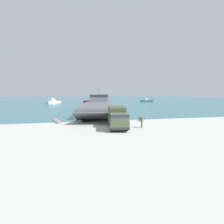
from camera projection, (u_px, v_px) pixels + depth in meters
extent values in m
plane|color=#B7B5AD|center=(110.00, 126.00, 27.14)|extent=(240.00, 240.00, 0.00)
cube|color=#336B75|center=(83.00, 100.00, 119.48)|extent=(240.00, 180.00, 0.01)
cube|color=slate|center=(98.00, 107.00, 49.20)|extent=(13.21, 34.75, 2.03)
cube|color=#56565B|center=(98.00, 103.00, 49.08)|extent=(12.36, 33.31, 0.08)
cube|color=slate|center=(99.00, 98.00, 60.56)|extent=(7.05, 10.25, 2.48)
cube|color=#28333D|center=(99.00, 96.00, 60.48)|extent=(7.22, 10.37, 0.74)
cylinder|color=#3F3F42|center=(99.00, 91.00, 60.28)|extent=(0.16, 0.16, 2.40)
cube|color=#56565B|center=(95.00, 117.00, 29.83)|extent=(7.58, 6.19, 2.05)
cube|color=#475638|center=(117.00, 121.00, 25.85)|extent=(3.44, 7.38, 1.12)
cube|color=#475638|center=(119.00, 117.00, 23.41)|extent=(2.66, 2.71, 0.88)
cube|color=#28333D|center=(119.00, 115.00, 23.39)|extent=(2.74, 2.74, 0.44)
cube|color=#3C492E|center=(117.00, 112.00, 26.90)|extent=(2.99, 4.77, 1.45)
cube|color=#2D2D2D|center=(120.00, 129.00, 22.46)|extent=(2.56, 0.58, 0.32)
cylinder|color=black|center=(126.00, 126.00, 23.78)|extent=(0.56, 1.28, 1.23)
cylinder|color=black|center=(111.00, 126.00, 23.63)|extent=(0.56, 1.28, 1.23)
cylinder|color=black|center=(123.00, 121.00, 27.60)|extent=(0.56, 1.28, 1.23)
cylinder|color=black|center=(110.00, 122.00, 27.45)|extent=(0.56, 1.28, 1.23)
cylinder|color=black|center=(122.00, 120.00, 28.69)|extent=(0.56, 1.28, 1.23)
cylinder|color=black|center=(109.00, 120.00, 28.54)|extent=(0.56, 1.28, 1.23)
cylinder|color=#475638|center=(142.00, 125.00, 25.75)|extent=(0.14, 0.14, 0.87)
cylinder|color=#475638|center=(141.00, 125.00, 25.61)|extent=(0.14, 0.14, 0.87)
cube|color=#475638|center=(142.00, 120.00, 25.59)|extent=(0.49, 0.47, 0.69)
sphere|color=tan|center=(142.00, 117.00, 25.54)|extent=(0.24, 0.24, 0.24)
cube|color=white|center=(53.00, 102.00, 81.04)|extent=(6.55, 6.19, 1.09)
cube|color=silver|center=(52.00, 100.00, 80.52)|extent=(2.61, 2.58, 1.20)
cube|color=#2D7060|center=(147.00, 101.00, 93.89)|extent=(6.52, 3.34, 0.92)
cube|color=silver|center=(146.00, 99.00, 93.73)|extent=(2.07, 2.08, 1.01)
cube|color=#B22323|center=(89.00, 102.00, 87.26)|extent=(5.57, 5.04, 0.95)
cube|color=silver|center=(89.00, 100.00, 86.99)|extent=(2.27, 2.32, 1.04)
cylinder|color=#333338|center=(139.00, 120.00, 31.93)|extent=(0.29, 0.29, 0.48)
sphere|color=#333338|center=(139.00, 118.00, 31.89)|extent=(0.33, 0.33, 0.33)
sphere|color=gray|center=(80.00, 122.00, 30.86)|extent=(0.93, 0.93, 0.93)
sphere|color=gray|center=(58.00, 123.00, 29.51)|extent=(1.04, 1.04, 1.04)
sphere|color=gray|center=(56.00, 122.00, 31.22)|extent=(1.09, 1.09, 1.09)
sphere|color=gray|center=(146.00, 119.00, 34.68)|extent=(0.61, 0.61, 0.61)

